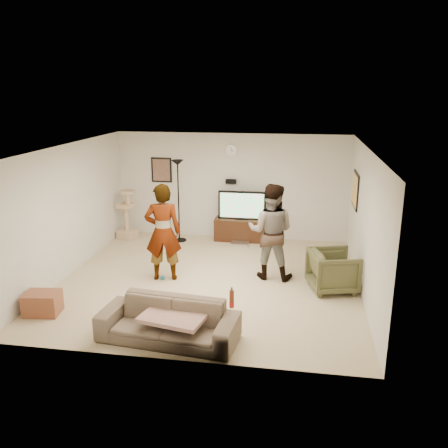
# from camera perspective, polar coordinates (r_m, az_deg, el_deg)

# --- Properties ---
(floor) EXTENTS (5.50, 5.50, 0.02)m
(floor) POSITION_cam_1_polar(r_m,az_deg,el_deg) (8.99, -1.71, -6.85)
(floor) COLOR tan
(floor) RESTS_ON ground
(ceiling) EXTENTS (5.50, 5.50, 0.02)m
(ceiling) POSITION_cam_1_polar(r_m,az_deg,el_deg) (8.33, -1.86, 9.29)
(ceiling) COLOR white
(ceiling) RESTS_ON wall_back
(wall_back) EXTENTS (5.50, 0.04, 2.50)m
(wall_back) POSITION_cam_1_polar(r_m,az_deg,el_deg) (11.22, 0.89, 4.58)
(wall_back) COLOR silver
(wall_back) RESTS_ON floor
(wall_front) EXTENTS (5.50, 0.04, 2.50)m
(wall_front) POSITION_cam_1_polar(r_m,az_deg,el_deg) (6.04, -6.76, -5.92)
(wall_front) COLOR silver
(wall_front) RESTS_ON floor
(wall_left) EXTENTS (0.04, 5.50, 2.50)m
(wall_left) POSITION_cam_1_polar(r_m,az_deg,el_deg) (9.48, -18.33, 1.57)
(wall_left) COLOR silver
(wall_left) RESTS_ON floor
(wall_right) EXTENTS (0.04, 5.50, 2.50)m
(wall_right) POSITION_cam_1_polar(r_m,az_deg,el_deg) (8.51, 16.72, 0.09)
(wall_right) COLOR silver
(wall_right) RESTS_ON floor
(wall_clock) EXTENTS (0.26, 0.04, 0.26)m
(wall_clock) POSITION_cam_1_polar(r_m,az_deg,el_deg) (11.05, 0.89, 8.87)
(wall_clock) COLOR white
(wall_clock) RESTS_ON wall_back
(wall_speaker) EXTENTS (0.25, 0.10, 0.10)m
(wall_speaker) POSITION_cam_1_polar(r_m,az_deg,el_deg) (11.13, 0.85, 5.17)
(wall_speaker) COLOR black
(wall_speaker) RESTS_ON wall_back
(picture_back) EXTENTS (0.42, 0.03, 0.52)m
(picture_back) POSITION_cam_1_polar(r_m,az_deg,el_deg) (11.50, -7.58, 6.50)
(picture_back) COLOR brown
(picture_back) RESTS_ON wall_back
(picture_right) EXTENTS (0.03, 0.78, 0.62)m
(picture_right) POSITION_cam_1_polar(r_m,az_deg,el_deg) (9.99, 15.62, 3.99)
(picture_right) COLOR #FBB25A
(picture_right) RESTS_ON wall_right
(tv_stand) EXTENTS (1.27, 0.45, 0.53)m
(tv_stand) POSITION_cam_1_polar(r_m,az_deg,el_deg) (11.19, 2.17, -0.67)
(tv_stand) COLOR black
(tv_stand) RESTS_ON floor
(console_box) EXTENTS (0.40, 0.30, 0.07)m
(console_box) POSITION_cam_1_polar(r_m,az_deg,el_deg) (10.88, 1.91, -2.43)
(console_box) COLOR silver
(console_box) RESTS_ON floor
(tv) EXTENTS (1.12, 0.08, 0.66)m
(tv) POSITION_cam_1_polar(r_m,az_deg,el_deg) (11.03, 2.20, 2.30)
(tv) COLOR black
(tv) RESTS_ON tv_stand
(tv_screen) EXTENTS (1.03, 0.01, 0.58)m
(tv_screen) POSITION_cam_1_polar(r_m,az_deg,el_deg) (10.98, 2.17, 2.24)
(tv_screen) COLOR #15F766
(tv_screen) RESTS_ON tv
(floor_lamp) EXTENTS (0.32, 0.32, 1.92)m
(floor_lamp) POSITION_cam_1_polar(r_m,az_deg,el_deg) (11.01, -5.53, 2.75)
(floor_lamp) COLOR black
(floor_lamp) RESTS_ON floor
(cat_tree) EXTENTS (0.47, 0.47, 1.19)m
(cat_tree) POSITION_cam_1_polar(r_m,az_deg,el_deg) (11.49, -11.76, 1.17)
(cat_tree) COLOR tan
(cat_tree) RESTS_ON floor
(person_left) EXTENTS (0.75, 0.57, 1.85)m
(person_left) POSITION_cam_1_polar(r_m,az_deg,el_deg) (8.82, -7.40, -1.00)
(person_left) COLOR #AAADBC
(person_left) RESTS_ON floor
(person_right) EXTENTS (0.95, 0.78, 1.83)m
(person_right) POSITION_cam_1_polar(r_m,az_deg,el_deg) (8.87, 5.69, -0.91)
(person_right) COLOR #205384
(person_right) RESTS_ON floor
(sofa) EXTENTS (2.06, 0.98, 0.58)m
(sofa) POSITION_cam_1_polar(r_m,az_deg,el_deg) (6.93, -6.76, -11.62)
(sofa) COLOR brown
(sofa) RESTS_ON floor
(throw_blanket) EXTENTS (1.02, 0.87, 0.06)m
(throw_blanket) POSITION_cam_1_polar(r_m,az_deg,el_deg) (6.86, -5.96, -10.95)
(throw_blanket) COLOR tan
(throw_blanket) RESTS_ON sofa
(beer_bottle) EXTENTS (0.06, 0.06, 0.25)m
(beer_bottle) POSITION_cam_1_polar(r_m,az_deg,el_deg) (6.57, 0.94, -9.09)
(beer_bottle) COLOR #5E2614
(beer_bottle) RESTS_ON sofa
(armchair) EXTENTS (0.98, 0.97, 0.73)m
(armchair) POSITION_cam_1_polar(r_m,az_deg,el_deg) (8.66, 13.06, -5.54)
(armchair) COLOR #47482A
(armchair) RESTS_ON floor
(side_table) EXTENTS (0.59, 0.48, 0.36)m
(side_table) POSITION_cam_1_polar(r_m,az_deg,el_deg) (8.20, -21.14, -8.94)
(side_table) COLOR brown
(side_table) RESTS_ON floor
(toy_ball) EXTENTS (0.08, 0.08, 0.08)m
(toy_ball) POSITION_cam_1_polar(r_m,az_deg,el_deg) (9.06, -7.45, -6.47)
(toy_ball) COLOR #137687
(toy_ball) RESTS_ON floor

